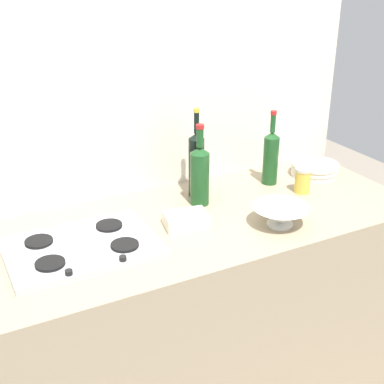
{
  "coord_description": "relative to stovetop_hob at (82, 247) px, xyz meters",
  "views": [
    {
      "loc": [
        -0.82,
        -1.58,
        1.82
      ],
      "look_at": [
        0.0,
        0.0,
        1.02
      ],
      "focal_mm": 49.05,
      "sensor_mm": 36.0,
      "label": 1
    }
  ],
  "objects": [
    {
      "name": "backsplash_panel",
      "position": [
        0.44,
        0.4,
        0.25
      ],
      "size": [
        1.9,
        0.06,
        2.33
      ],
      "primitive_type": "cube",
      "color": "beige",
      "rests_on": "ground"
    },
    {
      "name": "wine_bottle_mid_right",
      "position": [
        0.57,
        0.23,
        0.13
      ],
      "size": [
        0.07,
        0.07,
        0.37
      ],
      "color": "black",
      "rests_on": "counter_block"
    },
    {
      "name": "wine_bottle_leftmost",
      "position": [
        0.91,
        0.19,
        0.11
      ],
      "size": [
        0.07,
        0.07,
        0.33
      ],
      "color": "#19471E",
      "rests_on": "counter_block"
    },
    {
      "name": "butter_dish",
      "position": [
        0.4,
        -0.01,
        0.01
      ],
      "size": [
        0.18,
        0.14,
        0.05
      ],
      "primitive_type": "cube",
      "rotation": [
        0.0,
        0.0,
        -0.19
      ],
      "color": "silver",
      "rests_on": "counter_block"
    },
    {
      "name": "plate_stack",
      "position": [
        1.15,
        0.17,
        0.02
      ],
      "size": [
        0.22,
        0.22,
        0.06
      ],
      "color": "silver",
      "rests_on": "counter_block"
    },
    {
      "name": "counter_block",
      "position": [
        0.44,
        0.02,
        -0.46
      ],
      "size": [
        1.8,
        0.7,
        0.9
      ],
      "primitive_type": "cube",
      "color": "tan",
      "rests_on": "ground"
    },
    {
      "name": "wine_bottle_mid_left",
      "position": [
        0.54,
        0.15,
        0.12
      ],
      "size": [
        0.08,
        0.08,
        0.33
      ],
      "color": "#19471E",
      "rests_on": "counter_block"
    },
    {
      "name": "mixing_bowl",
      "position": [
        0.71,
        -0.16,
        0.03
      ],
      "size": [
        0.22,
        0.22,
        0.08
      ],
      "color": "white",
      "rests_on": "counter_block"
    },
    {
      "name": "condiment_jar_front",
      "position": [
        0.98,
        0.04,
        0.04
      ],
      "size": [
        0.07,
        0.07,
        0.11
      ],
      "color": "gold",
      "rests_on": "counter_block"
    },
    {
      "name": "stovetop_hob",
      "position": [
        0.0,
        0.0,
        0.0
      ],
      "size": [
        0.51,
        0.35,
        0.04
      ],
      "color": "#B2B2B7",
      "rests_on": "counter_block"
    }
  ]
}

